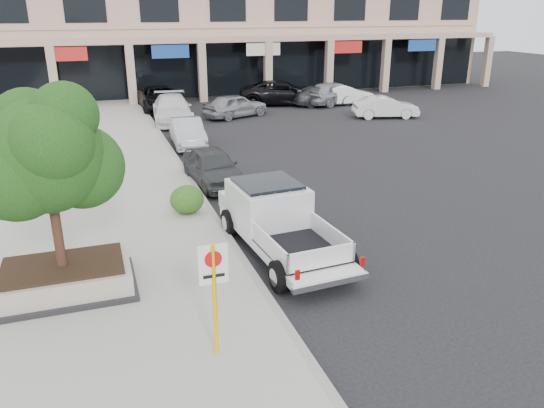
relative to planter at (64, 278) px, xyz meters
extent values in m
plane|color=black|center=(5.97, -0.51, -0.48)|extent=(120.00, 120.00, 0.00)
cube|color=gray|center=(0.47, 5.49, -0.40)|extent=(8.00, 52.00, 0.15)
cube|color=gray|center=(4.42, 5.49, -0.40)|extent=(0.20, 52.00, 0.15)
cube|color=tan|center=(13.97, 33.49, 4.02)|extent=(40.00, 10.00, 9.00)
cube|color=tan|center=(13.97, 27.39, 3.82)|extent=(40.00, 2.20, 0.35)
cube|color=tan|center=(33.97, 26.54, 1.62)|extent=(0.55, 0.55, 4.20)
cube|color=black|center=(13.97, 28.44, 1.52)|extent=(39.20, 0.08, 3.90)
cube|color=black|center=(0.00, 0.00, -0.27)|extent=(3.20, 2.20, 0.12)
cube|color=gray|center=(0.00, 0.00, 0.04)|extent=(3.00, 2.00, 0.50)
cube|color=black|center=(0.00, 0.00, 0.32)|extent=(2.70, 1.70, 0.06)
cylinder|color=#321C13|center=(0.00, 0.00, 1.45)|extent=(0.22, 0.22, 2.20)
sphere|color=#10390F|center=(0.00, 0.00, 2.95)|extent=(2.50, 2.50, 2.50)
sphere|color=#10390F|center=(0.70, 0.30, 2.55)|extent=(1.90, 1.90, 1.90)
sphere|color=#10390F|center=(-0.30, 0.50, 3.55)|extent=(1.60, 1.60, 1.60)
cylinder|color=#EDB40C|center=(2.81, -3.52, 0.82)|extent=(0.09, 0.09, 2.30)
cube|color=white|center=(2.81, -3.52, 1.57)|extent=(0.55, 0.03, 0.78)
cylinder|color=red|center=(2.81, -3.55, 1.69)|extent=(0.32, 0.01, 0.32)
ellipsoid|color=#1A4413|center=(3.65, 4.08, 0.14)|extent=(1.10, 0.99, 0.93)
imported|color=#2F3134|center=(5.24, 7.26, 0.22)|extent=(1.96, 4.18, 1.38)
imported|color=#ABADB3|center=(5.43, 13.60, 0.20)|extent=(1.62, 4.15, 1.35)
imported|color=silver|center=(5.65, 19.70, 0.31)|extent=(2.71, 5.61, 1.58)
imported|color=black|center=(5.53, 24.03, 0.30)|extent=(2.61, 5.62, 1.56)
imported|color=gray|center=(9.63, 20.00, 0.25)|extent=(4.59, 3.23, 1.45)
imported|color=silver|center=(18.39, 16.80, 0.19)|extent=(4.24, 2.34, 1.32)
imported|color=#303235|center=(16.62, 22.17, 0.20)|extent=(4.64, 1.93, 1.34)
imported|color=black|center=(13.98, 23.47, 0.36)|extent=(6.53, 4.22, 1.67)
imported|color=#919298|center=(17.42, 22.35, 0.34)|extent=(5.18, 3.76, 1.64)
imported|color=white|center=(18.09, 21.99, 0.21)|extent=(4.20, 1.62, 1.37)
camera|label=1|loc=(1.01, -12.01, 5.93)|focal=35.00mm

